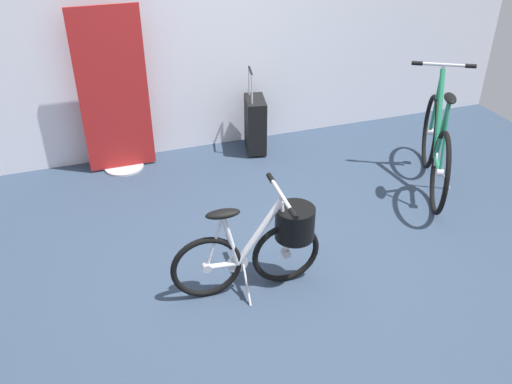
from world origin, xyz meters
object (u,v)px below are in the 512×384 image
object	(u,v)px
folding_bike_foreground	(266,242)
rolling_suitcase	(255,124)
display_bike_left	(436,147)
floor_banner_stand	(115,102)

from	to	relation	value
folding_bike_foreground	rolling_suitcase	distance (m)	2.02
folding_bike_foreground	display_bike_left	world-z (taller)	display_bike_left
rolling_suitcase	folding_bike_foreground	bearing A→B (deg)	-107.03
floor_banner_stand	display_bike_left	world-z (taller)	floor_banner_stand
floor_banner_stand	folding_bike_foreground	bearing A→B (deg)	-70.64
display_bike_left	rolling_suitcase	size ratio (longest dim) A/B	1.57
folding_bike_foreground	display_bike_left	bearing A→B (deg)	23.01
folding_bike_foreground	rolling_suitcase	xyz separation A→B (m)	(0.59, 1.93, -0.07)
folding_bike_foreground	display_bike_left	xyz separation A→B (m)	(1.83, 0.78, 0.03)
folding_bike_foreground	display_bike_left	distance (m)	1.98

